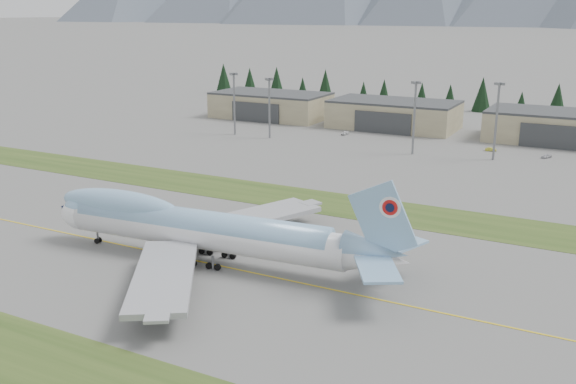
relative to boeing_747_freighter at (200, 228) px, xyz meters
The scene contains 13 objects.
ground 6.47m from the boeing_747_freighter, 22.28° to the right, with size 7000.00×7000.00×0.00m, color #61615F.
grass_strip_near 39.16m from the boeing_747_freighter, 87.73° to the right, with size 400.00×14.00×0.08m, color #2E491A.
grass_strip_far 44.84m from the boeing_747_freighter, 88.02° to the left, with size 400.00×18.00×0.08m, color #2E491A.
taxiway_line_main 6.47m from the boeing_747_freighter, 22.28° to the right, with size 400.00×0.40×0.02m, color yellow.
boeing_747_freighter is the anchor object (origin of this frame).
hangar_left 164.22m from the boeing_747_freighter, 114.64° to the left, with size 48.00×26.60×10.80m.
hangar_center 149.88m from the boeing_747_freighter, 95.16° to the left, with size 48.00×26.60×10.80m.
hangar_right 156.36m from the boeing_747_freighter, 72.69° to the left, with size 48.00×26.60×10.80m.
floodlight_masts 109.40m from the boeing_747_freighter, 86.92° to the left, with size 164.40×6.86×23.69m.
service_vehicle_a 129.81m from the boeing_747_freighter, 101.04° to the left, with size 1.59×3.93×1.34m, color silver.
service_vehicle_b 126.34m from the boeing_747_freighter, 76.83° to the left, with size 1.26×3.58×1.18m, color gold.
service_vehicle_c 129.29m from the boeing_747_freighter, 69.08° to the left, with size 1.66×4.08×1.18m, color silver.
conifer_belt 211.88m from the boeing_747_freighter, 92.20° to the left, with size 273.22×14.55×16.30m.
Camera 1 is at (63.78, -89.66, 44.44)m, focal length 40.00 mm.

